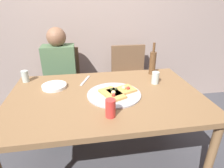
# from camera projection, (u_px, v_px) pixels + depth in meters

# --- Properties ---
(ground_plane) EXTENTS (8.00, 8.00, 0.00)m
(ground_plane) POSITION_uv_depth(u_px,v_px,m) (107.00, 164.00, 1.80)
(ground_plane) COLOR #424247
(back_wall) EXTENTS (6.00, 0.10, 2.60)m
(back_wall) POSITION_uv_depth(u_px,v_px,m) (92.00, 11.00, 2.36)
(back_wall) COLOR gray
(back_wall) RESTS_ON ground_plane
(dining_table) EXTENTS (1.52, 0.98, 0.75)m
(dining_table) POSITION_uv_depth(u_px,v_px,m) (106.00, 103.00, 1.52)
(dining_table) COLOR olive
(dining_table) RESTS_ON ground_plane
(pizza_tray) EXTENTS (0.42, 0.42, 0.01)m
(pizza_tray) POSITION_uv_depth(u_px,v_px,m) (114.00, 94.00, 1.48)
(pizza_tray) COLOR #ADADB2
(pizza_tray) RESTS_ON dining_table
(pizza_slice_last) EXTENTS (0.21, 0.25, 0.05)m
(pizza_slice_last) POSITION_uv_depth(u_px,v_px,m) (112.00, 94.00, 1.45)
(pizza_slice_last) COLOR tan
(pizza_slice_last) RESTS_ON pizza_tray
(pizza_slice_extra) EXTENTS (0.25, 0.20, 0.05)m
(pizza_slice_extra) POSITION_uv_depth(u_px,v_px,m) (122.00, 90.00, 1.50)
(pizza_slice_extra) COLOR tan
(pizza_slice_extra) RESTS_ON pizza_tray
(wine_bottle) EXTENTS (0.06, 0.06, 0.31)m
(wine_bottle) POSITION_uv_depth(u_px,v_px,m) (153.00, 62.00, 1.85)
(wine_bottle) COLOR brown
(wine_bottle) RESTS_ON dining_table
(tumbler_near) EXTENTS (0.06, 0.06, 0.11)m
(tumbler_near) POSITION_uv_depth(u_px,v_px,m) (25.00, 76.00, 1.69)
(tumbler_near) COLOR #B7C6BC
(tumbler_near) RESTS_ON dining_table
(tumbler_far) EXTENTS (0.06, 0.06, 0.11)m
(tumbler_far) POSITION_uv_depth(u_px,v_px,m) (155.00, 78.00, 1.66)
(tumbler_far) COLOR #B7C6BC
(tumbler_far) RESTS_ON dining_table
(soda_can) EXTENTS (0.07, 0.07, 0.12)m
(soda_can) POSITION_uv_depth(u_px,v_px,m) (110.00, 108.00, 1.19)
(soda_can) COLOR red
(soda_can) RESTS_ON dining_table
(plate_stack) EXTENTS (0.21, 0.21, 0.03)m
(plate_stack) POSITION_uv_depth(u_px,v_px,m) (54.00, 86.00, 1.60)
(plate_stack) COLOR white
(plate_stack) RESTS_ON dining_table
(table_knife) EXTENTS (0.10, 0.21, 0.01)m
(table_knife) POSITION_uv_depth(u_px,v_px,m) (85.00, 81.00, 1.73)
(table_knife) COLOR #B7B7BC
(table_knife) RESTS_ON dining_table
(chair_left) EXTENTS (0.44, 0.44, 0.90)m
(chair_left) POSITION_uv_depth(u_px,v_px,m) (62.00, 81.00, 2.32)
(chair_left) COLOR brown
(chair_left) RESTS_ON ground_plane
(chair_right) EXTENTS (0.44, 0.44, 0.90)m
(chair_right) POSITION_uv_depth(u_px,v_px,m) (130.00, 77.00, 2.45)
(chair_right) COLOR brown
(chair_right) RESTS_ON ground_plane
(guest_in_sweater) EXTENTS (0.36, 0.56, 1.17)m
(guest_in_sweater) POSITION_uv_depth(u_px,v_px,m) (60.00, 76.00, 2.13)
(guest_in_sweater) COLOR #4C6B47
(guest_in_sweater) RESTS_ON ground_plane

